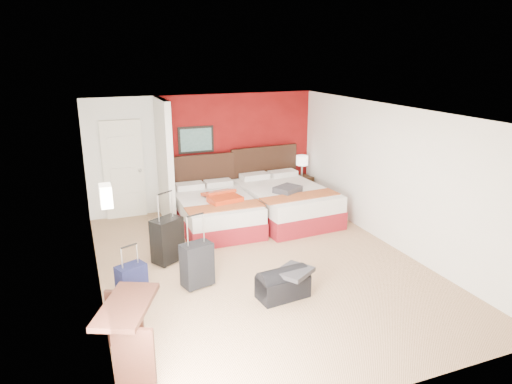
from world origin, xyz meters
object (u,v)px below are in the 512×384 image
table_lamp (302,166)px  suitcase_navy (132,285)px  suitcase_black (167,242)px  desk (129,336)px  bed_left (216,213)px  bed_right (285,203)px  nightstand (301,188)px  red_suitcase_open (222,196)px  duffel_bag (283,285)px  suitcase_charcoal (197,266)px

table_lamp → suitcase_navy: bearing=-142.3°
suitcase_black → desk: size_ratio=0.77×
table_lamp → suitcase_navy: size_ratio=0.90×
bed_left → desk: (-2.12, -3.77, 0.09)m
bed_right → suitcase_black: (-2.71, -1.22, 0.04)m
nightstand → suitcase_navy: size_ratio=1.08×
nightstand → desk: size_ratio=0.61×
bed_right → red_suitcase_open: bearing=179.0°
table_lamp → desk: (-4.50, -4.72, -0.43)m
nightstand → bed_left: bearing=-166.0°
suitcase_black → bed_left: bearing=14.8°
bed_right → nightstand: (0.87, 0.98, -0.04)m
table_lamp → duffel_bag: (-2.29, -3.95, -0.65)m
bed_left → table_lamp: table_lamp is taller
table_lamp → desk: 6.54m
bed_left → nightstand: size_ratio=3.49×
bed_left → suitcase_navy: bed_left is taller
bed_left → red_suitcase_open: (0.10, -0.10, 0.36)m
suitcase_charcoal → red_suitcase_open: bearing=48.6°
suitcase_navy → duffel_bag: size_ratio=0.76×
table_lamp → suitcase_charcoal: 4.65m
nightstand → suitcase_black: (-3.58, -2.20, 0.08)m
desk → bed_right: bearing=70.6°
table_lamp → desk: bearing=-133.6°
nightstand → desk: 6.52m
bed_left → nightstand: 2.56m
suitcase_black → red_suitcase_open: bearing=10.1°
suitcase_navy → desk: bearing=-121.3°
table_lamp → suitcase_charcoal: size_ratio=0.74×
suitcase_charcoal → desk: (-1.16, -1.53, 0.07)m
bed_right → nightstand: size_ratio=3.81×
bed_right → duffel_bag: bed_right is taller
suitcase_black → duffel_bag: suitcase_black is taller
suitcase_navy → duffel_bag: bearing=-40.5°
suitcase_black → suitcase_charcoal: bearing=-107.6°
suitcase_charcoal → duffel_bag: size_ratio=0.92×
red_suitcase_open → suitcase_charcoal: (-1.06, -2.14, -0.33)m
suitcase_charcoal → duffel_bag: suitcase_charcoal is taller
table_lamp → desk: table_lamp is taller
bed_right → suitcase_navy: size_ratio=4.10×
bed_right → suitcase_charcoal: bearing=-142.1°
bed_right → table_lamp: bearing=44.4°
table_lamp → bed_left: bearing=-158.2°
bed_right → red_suitcase_open: 1.45m
bed_left → table_lamp: bearing=22.5°
duffel_bag → bed_left: bearing=85.5°
bed_left → suitcase_black: suitcase_black is taller
bed_right → desk: bearing=-138.1°
red_suitcase_open → nightstand: red_suitcase_open is taller
nightstand → suitcase_navy: (-4.30, -3.32, -0.02)m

